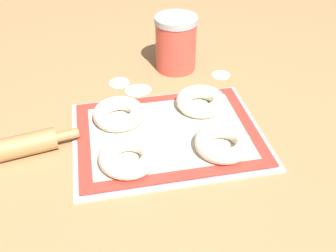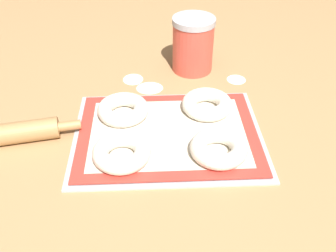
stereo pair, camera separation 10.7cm
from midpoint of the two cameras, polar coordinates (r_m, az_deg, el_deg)
ground_plane at (r=0.92m, az=4.29°, el=-1.10°), size 2.80×2.80×0.00m
baking_tray at (r=0.91m, az=3.39°, el=-1.41°), size 0.43×0.33×0.01m
baking_mat at (r=0.90m, az=3.40°, el=-1.14°), size 0.41×0.31×0.00m
bagel_front_left at (r=0.82m, az=-3.06°, el=-4.03°), size 0.12×0.12×0.04m
bagel_front_right at (r=0.85m, az=11.00°, el=-3.35°), size 0.12×0.12×0.04m
bagel_back_left at (r=0.94m, az=-3.32°, el=2.27°), size 0.12×0.12×0.04m
bagel_back_right at (r=0.97m, az=8.85°, el=3.00°), size 0.12×0.12×0.04m
flour_canister at (r=1.14m, az=6.41°, el=11.60°), size 0.12×0.12×0.16m
flour_patch_near at (r=1.07m, az=0.18°, el=5.48°), size 0.07×0.06×0.00m
flour_patch_far at (r=1.11m, az=-2.35°, el=6.74°), size 0.06×0.06×0.00m
flour_patch_side at (r=1.14m, az=12.58°, el=6.54°), size 0.05×0.05×0.00m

